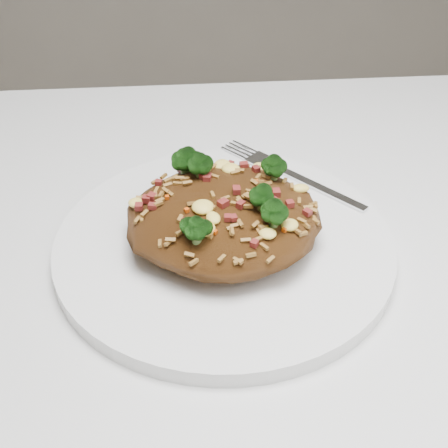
{
  "coord_description": "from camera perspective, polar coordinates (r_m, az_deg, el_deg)",
  "views": [
    {
      "loc": [
        0.08,
        -0.31,
        1.08
      ],
      "look_at": [
        0.11,
        0.08,
        0.78
      ],
      "focal_mm": 50.0,
      "sensor_mm": 36.0,
      "label": 1
    }
  ],
  "objects": [
    {
      "name": "dining_table",
      "position": [
        0.53,
        -11.26,
        -16.18
      ],
      "size": [
        1.2,
        0.8,
        0.75
      ],
      "color": "silver",
      "rests_on": "ground"
    },
    {
      "name": "plate",
      "position": [
        0.51,
        0.0,
        -1.95
      ],
      "size": [
        0.28,
        0.28,
        0.01
      ],
      "primitive_type": "cylinder",
      "color": "white",
      "rests_on": "dining_table"
    },
    {
      "name": "fried_rice",
      "position": [
        0.49,
        0.0,
        1.31
      ],
      "size": [
        0.15,
        0.14,
        0.06
      ],
      "color": "brown",
      "rests_on": "plate"
    },
    {
      "name": "fork",
      "position": [
        0.58,
        6.8,
        4.21
      ],
      "size": [
        0.12,
        0.13,
        0.0
      ],
      "rotation": [
        0.0,
        0.0,
        -0.83
      ],
      "color": "silver",
      "rests_on": "plate"
    }
  ]
}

